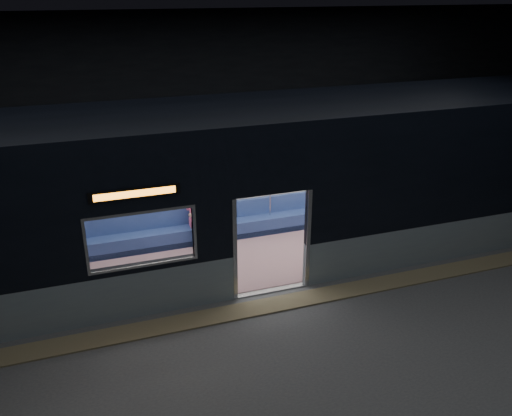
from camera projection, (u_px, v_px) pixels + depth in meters
station_floor at (292, 320)px, 9.71m from camera, size 24.00×14.00×0.01m
station_envelope at (298, 118)px, 8.30m from camera, size 24.00×14.00×5.00m
tactile_strip at (281, 303)px, 10.18m from camera, size 22.80×0.50×0.03m
metro_car at (246, 178)px, 11.22m from camera, size 18.00×3.04×3.35m
passenger at (198, 213)px, 12.24m from camera, size 0.38×0.66×1.34m
handbag at (200, 221)px, 12.09m from camera, size 0.32×0.29×0.13m
transit_map at (387, 159)px, 13.81m from camera, size 0.93×0.03×0.60m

